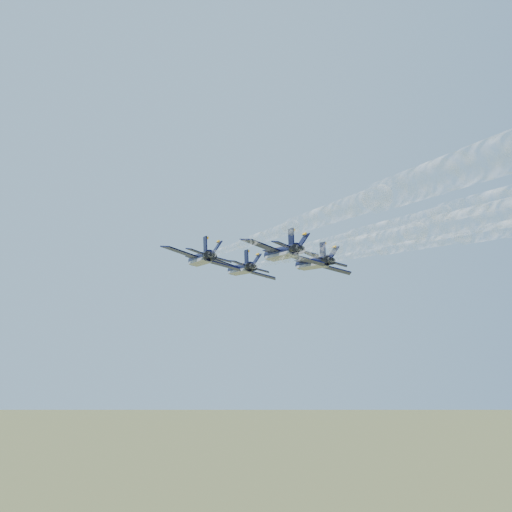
{
  "coord_description": "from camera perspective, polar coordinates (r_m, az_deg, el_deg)",
  "views": [
    {
      "loc": [
        -9.03,
        -112.46,
        87.1
      ],
      "look_at": [
        -1.47,
        3.09,
        101.97
      ],
      "focal_mm": 50.0,
      "sensor_mm": 36.0,
      "label": 1
    }
  ],
  "objects": [
    {
      "name": "jet_slot",
      "position": [
        104.93,
        2.03,
        0.26
      ],
      "size": [
        12.7,
        17.34,
        4.76
      ],
      "rotation": [
        0.0,
        0.27,
        0.21
      ],
      "color": "black"
    },
    {
      "name": "jet_right",
      "position": [
        118.08,
        4.52,
        -0.57
      ],
      "size": [
        12.7,
        17.34,
        4.76
      ],
      "rotation": [
        0.0,
        0.27,
        0.21
      ],
      "color": "black"
    },
    {
      "name": "jet_left",
      "position": [
        112.27,
        -4.47,
        -0.22
      ],
      "size": [
        12.7,
        17.34,
        4.76
      ],
      "rotation": [
        0.0,
        0.27,
        0.21
      ],
      "color": "black"
    },
    {
      "name": "jet_lead",
      "position": [
        126.67,
        -1.27,
        -1.05
      ],
      "size": [
        12.7,
        17.34,
        4.76
      ],
      "rotation": [
        0.0,
        0.27,
        0.21
      ],
      "color": "black"
    },
    {
      "name": "smoke_trail_lead",
      "position": [
        72.41,
        10.35,
        3.85
      ],
      "size": [
        18.03,
        76.69,
        2.6
      ],
      "rotation": [
        0.0,
        0.27,
        0.21
      ],
      "color": "white"
    },
    {
      "name": "smoke_trail_left",
      "position": [
        57.22,
        7.12,
        6.77
      ],
      "size": [
        18.03,
        76.69,
        2.6
      ],
      "rotation": [
        0.0,
        0.27,
        0.21
      ],
      "color": "white"
    }
  ]
}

